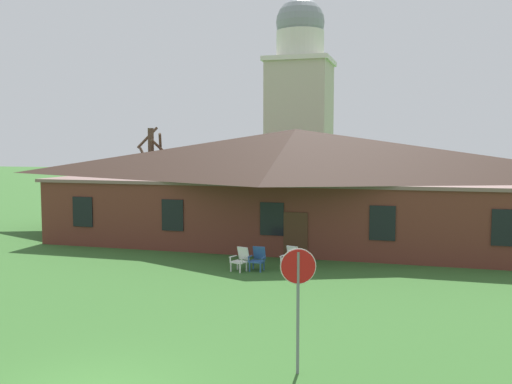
{
  "coord_description": "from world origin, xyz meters",
  "views": [
    {
      "loc": [
        6.32,
        -9.56,
        5.12
      ],
      "look_at": [
        0.97,
        8.99,
        3.49
      ],
      "focal_mm": 39.62,
      "sensor_mm": 36.0,
      "label": 1
    }
  ],
  "objects_px": {
    "stop_sign": "(298,285)",
    "lawn_chair_near_door": "(258,258)",
    "lawn_chair_by_porch": "(241,259)",
    "lawn_chair_left_end": "(291,258)"
  },
  "relations": [
    {
      "from": "stop_sign",
      "to": "lawn_chair_left_end",
      "type": "distance_m",
      "value": 10.63
    },
    {
      "from": "stop_sign",
      "to": "lawn_chair_near_door",
      "type": "relative_size",
      "value": 2.97
    },
    {
      "from": "stop_sign",
      "to": "lawn_chair_near_door",
      "type": "distance_m",
      "value": 10.55
    },
    {
      "from": "lawn_chair_near_door",
      "to": "lawn_chair_left_end",
      "type": "relative_size",
      "value": 1.0
    },
    {
      "from": "lawn_chair_near_door",
      "to": "stop_sign",
      "type": "bearing_deg",
      "value": -69.2
    },
    {
      "from": "stop_sign",
      "to": "lawn_chair_by_porch",
      "type": "xyz_separation_m",
      "value": [
        -4.35,
        9.47,
        -1.53
      ]
    },
    {
      "from": "stop_sign",
      "to": "lawn_chair_near_door",
      "type": "xyz_separation_m",
      "value": [
        -3.71,
        9.76,
        -1.53
      ]
    },
    {
      "from": "stop_sign",
      "to": "lawn_chair_by_porch",
      "type": "height_order",
      "value": "stop_sign"
    },
    {
      "from": "lawn_chair_by_porch",
      "to": "lawn_chair_near_door",
      "type": "relative_size",
      "value": 1.0
    },
    {
      "from": "lawn_chair_by_porch",
      "to": "lawn_chair_left_end",
      "type": "relative_size",
      "value": 1.0
    }
  ]
}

